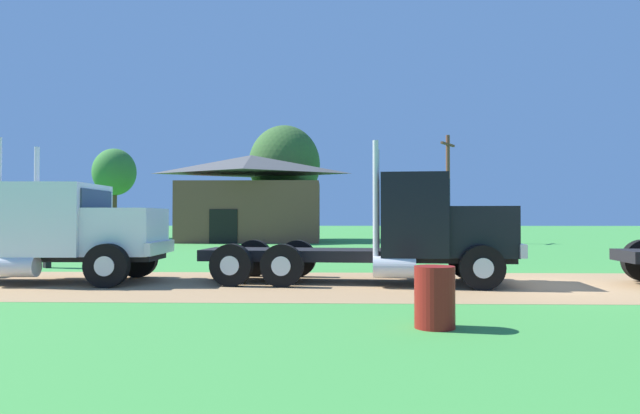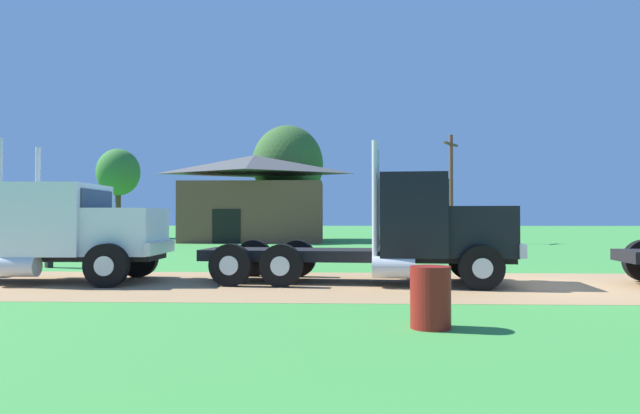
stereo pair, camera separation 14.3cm
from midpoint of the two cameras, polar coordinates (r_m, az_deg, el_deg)
ground_plane at (r=14.92m, az=21.61°, el=-7.41°), size 200.00×200.00×0.00m
dirt_track at (r=14.92m, az=21.61°, el=-7.40°), size 120.00×6.11×0.01m
truck_foreground_white at (r=14.49m, az=9.07°, el=-2.59°), size 8.08×3.27×3.52m
truck_near_right at (r=16.11m, az=-24.88°, el=-2.50°), size 8.06×2.91×3.61m
visitor_far_side at (r=20.83m, az=-25.52°, el=-3.26°), size 0.45×0.46×1.57m
steel_barrel at (r=8.76m, az=11.56°, el=-8.92°), size 0.61×0.61×0.93m
shed_building at (r=38.94m, az=-6.57°, el=0.71°), size 9.92×5.79×5.96m
utility_pole_near at (r=37.65m, az=13.22°, el=2.15°), size 1.28×1.94×7.05m
tree_left at (r=48.68m, az=-19.63°, el=3.27°), size 3.45×3.45×7.25m
tree_mid at (r=43.35m, az=-3.20°, el=4.28°), size 5.45×5.45×8.72m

